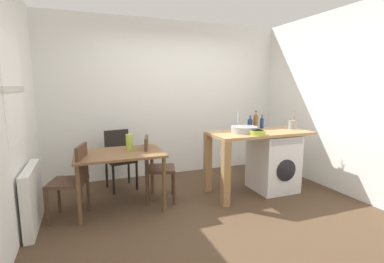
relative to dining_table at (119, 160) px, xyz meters
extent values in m
plane|color=#4C3826|center=(1.04, -0.51, -0.64)|extent=(5.46, 5.46, 0.00)
cube|color=white|center=(1.04, 1.24, 0.71)|extent=(4.60, 0.10, 2.70)
cube|color=white|center=(-1.11, -0.51, 0.71)|extent=(0.10, 3.80, 2.70)
cube|color=white|center=(-1.06, -0.21, 0.91)|extent=(0.01, 0.90, 1.10)
cube|color=beige|center=(-1.05, -0.21, 0.91)|extent=(0.02, 0.96, 0.06)
cube|color=white|center=(3.19, -0.51, 0.71)|extent=(0.10, 3.80, 2.70)
cube|color=white|center=(-0.98, -0.21, -0.29)|extent=(0.10, 0.80, 0.70)
cube|color=brown|center=(0.00, 0.00, 0.08)|extent=(1.10, 0.76, 0.03)
cylinder|color=brown|center=(-0.50, -0.33, -0.29)|extent=(0.05, 0.05, 0.71)
cylinder|color=brown|center=(0.50, -0.33, -0.29)|extent=(0.05, 0.05, 0.71)
cylinder|color=brown|center=(-0.50, 0.33, -0.29)|extent=(0.05, 0.05, 0.71)
cylinder|color=brown|center=(0.50, 0.33, -0.29)|extent=(0.05, 0.05, 0.71)
cube|color=#4C3323|center=(-0.62, -0.10, -0.19)|extent=(0.49, 0.49, 0.04)
cube|color=#4C3323|center=(-0.45, -0.15, 0.03)|extent=(0.14, 0.38, 0.45)
cylinder|color=#4C3323|center=(-0.84, -0.22, -0.42)|extent=(0.04, 0.04, 0.45)
cylinder|color=#4C3323|center=(-0.74, 0.12, -0.42)|extent=(0.04, 0.04, 0.45)
cylinder|color=#4C3323|center=(-0.50, -0.32, -0.42)|extent=(0.04, 0.04, 0.45)
cylinder|color=#4C3323|center=(-0.40, 0.02, -0.42)|extent=(0.04, 0.04, 0.45)
cube|color=#4C3323|center=(0.55, 0.05, -0.19)|extent=(0.49, 0.49, 0.04)
cube|color=#4C3323|center=(0.38, 0.09, 0.03)|extent=(0.13, 0.38, 0.45)
cylinder|color=#4C3323|center=(0.77, 0.18, -0.42)|extent=(0.04, 0.04, 0.45)
cylinder|color=#4C3323|center=(0.68, -0.17, -0.42)|extent=(0.04, 0.04, 0.45)
cylinder|color=#4C3323|center=(0.42, 0.27, -0.42)|extent=(0.04, 0.04, 0.45)
cylinder|color=#4C3323|center=(0.33, -0.08, -0.42)|extent=(0.04, 0.04, 0.45)
cube|color=black|center=(0.10, 0.70, -0.19)|extent=(0.47, 0.47, 0.04)
cube|color=black|center=(0.07, 0.88, 0.03)|extent=(0.38, 0.11, 0.45)
cylinder|color=black|center=(0.31, 0.56, -0.42)|extent=(0.04, 0.04, 0.45)
cylinder|color=black|center=(-0.04, 0.49, -0.42)|extent=(0.04, 0.04, 0.45)
cylinder|color=black|center=(0.24, 0.91, -0.42)|extent=(0.04, 0.04, 0.45)
cylinder|color=black|center=(-0.11, 0.84, -0.42)|extent=(0.04, 0.04, 0.45)
cube|color=tan|center=(2.00, -0.17, 0.26)|extent=(1.50, 0.68, 0.04)
cube|color=#A07749|center=(1.30, -0.46, -0.20)|extent=(0.10, 0.10, 0.88)
cube|color=#A07749|center=(1.30, 0.12, -0.20)|extent=(0.10, 0.10, 0.88)
cube|color=white|center=(2.26, -0.17, -0.21)|extent=(0.60, 0.60, 0.86)
cylinder|color=black|center=(2.26, -0.48, -0.26)|extent=(0.32, 0.02, 0.32)
cube|color=#B2B2B7|center=(2.26, -0.47, 0.16)|extent=(0.54, 0.01, 0.08)
cylinder|color=#9EA0A5|center=(1.74, -0.17, 0.32)|extent=(0.38, 0.38, 0.09)
cylinder|color=#B2B2B7|center=(1.74, 0.01, 0.42)|extent=(0.02, 0.02, 0.28)
cylinder|color=navy|center=(2.00, 0.10, 0.35)|extent=(0.08, 0.08, 0.15)
cone|color=navy|center=(2.00, 0.10, 0.45)|extent=(0.07, 0.07, 0.04)
cylinder|color=#262626|center=(2.00, 0.10, 0.48)|extent=(0.03, 0.03, 0.02)
cylinder|color=brown|center=(2.11, 0.11, 0.38)|extent=(0.07, 0.07, 0.20)
cone|color=brown|center=(2.11, 0.11, 0.51)|extent=(0.06, 0.06, 0.06)
cylinder|color=#262626|center=(2.11, 0.11, 0.55)|extent=(0.03, 0.03, 0.02)
cylinder|color=navy|center=(2.22, 0.10, 0.35)|extent=(0.06, 0.06, 0.15)
cone|color=navy|center=(2.22, 0.10, 0.45)|extent=(0.05, 0.05, 0.04)
cylinder|color=#262626|center=(2.22, 0.10, 0.48)|extent=(0.02, 0.02, 0.02)
cylinder|color=#A8C63D|center=(1.82, -0.37, 0.31)|extent=(0.23, 0.23, 0.06)
cylinder|color=olive|center=(1.82, -0.37, 0.32)|extent=(0.18, 0.18, 0.03)
cylinder|color=gray|center=(2.63, -0.12, 0.34)|extent=(0.11, 0.11, 0.13)
cylinder|color=#99724C|center=(2.61, -0.11, 0.49)|extent=(0.01, 0.04, 0.18)
cylinder|color=#99724C|center=(2.65, -0.13, 0.49)|extent=(0.01, 0.05, 0.18)
cylinder|color=#A8C63D|center=(0.15, 0.10, 0.20)|extent=(0.09, 0.09, 0.21)
cube|color=#B2B2B7|center=(1.95, -0.27, 0.28)|extent=(0.15, 0.06, 0.01)
cube|color=#262628|center=(1.95, -0.27, 0.28)|extent=(0.15, 0.06, 0.01)
camera|label=1|loc=(-0.39, -3.63, 0.94)|focal=26.44mm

